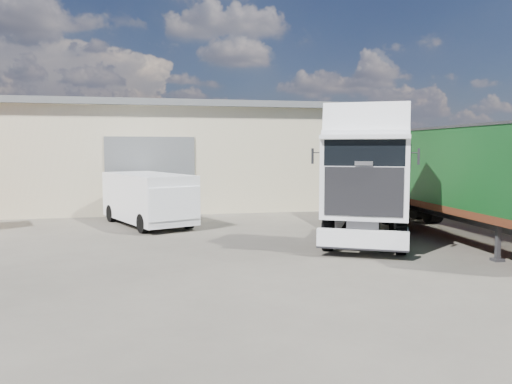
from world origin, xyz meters
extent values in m
plane|color=#282620|center=(0.00, 0.00, 0.00)|extent=(120.00, 120.00, 0.00)
cube|color=beige|center=(-6.00, 16.00, 2.50)|extent=(30.00, 12.00, 5.00)
cube|color=#525557|center=(-6.00, 16.00, 5.15)|extent=(30.60, 12.60, 0.30)
cube|color=#525557|center=(-2.00, 9.98, 1.80)|extent=(4.00, 0.08, 3.60)
cube|color=#525557|center=(-6.00, 16.00, 5.35)|extent=(30.60, 0.40, 0.15)
cube|color=maroon|center=(11.50, 6.00, 1.25)|extent=(0.35, 26.00, 2.50)
cylinder|color=black|center=(4.17, 0.46, 0.52)|extent=(2.63, 2.03, 1.04)
cylinder|color=black|center=(5.74, 3.52, 0.52)|extent=(2.67, 2.05, 1.04)
cylinder|color=black|center=(6.37, 4.74, 0.52)|extent=(2.67, 2.05, 1.04)
cube|color=#2D2D30|center=(5.24, 2.56, 0.88)|extent=(3.75, 6.17, 0.29)
cube|color=white|center=(3.74, -0.37, 0.54)|extent=(2.34, 1.36, 0.54)
cube|color=white|center=(4.32, 0.77, 2.24)|extent=(3.22, 3.13, 2.41)
cube|color=black|center=(3.81, -0.24, 1.87)|extent=(1.95, 1.04, 1.38)
cube|color=black|center=(3.82, -0.22, 2.95)|extent=(1.99, 1.05, 0.74)
cube|color=white|center=(4.41, 0.94, 3.78)|extent=(3.04, 2.81, 1.21)
cube|color=#0B523B|center=(3.41, 1.68, 1.97)|extent=(0.35, 0.66, 1.08)
cube|color=#0B523B|center=(5.60, 0.55, 1.97)|extent=(0.35, 0.66, 1.08)
cylinder|color=#2D2D30|center=(5.83, 3.69, 1.09)|extent=(1.46, 1.46, 0.12)
cube|color=#2D2D30|center=(7.25, -1.40, 0.52)|extent=(0.29, 0.29, 1.03)
cylinder|color=black|center=(8.43, 5.94, 0.50)|extent=(2.44, 1.10, 1.00)
cube|color=#2D2D30|center=(8.26, 2.14, 0.85)|extent=(1.26, 11.30, 0.33)
cube|color=#552513|center=(8.26, 2.14, 1.16)|extent=(2.86, 11.38, 0.23)
cube|color=black|center=(8.26, 2.14, 2.49)|extent=(2.86, 11.38, 2.44)
cube|color=#2D2D30|center=(8.26, 2.14, 3.73)|extent=(2.92, 11.44, 0.08)
cylinder|color=black|center=(-1.44, 5.58, 0.36)|extent=(2.20, 1.46, 0.72)
cylinder|color=black|center=(-2.78, 8.78, 0.36)|extent=(2.20, 1.46, 0.72)
cube|color=white|center=(-2.11, 7.18, 1.14)|extent=(3.82, 5.40, 1.84)
cube|color=white|center=(-1.31, 5.28, 1.08)|extent=(2.23, 1.67, 1.19)
cube|color=black|center=(-1.40, 5.48, 1.68)|extent=(1.78, 0.81, 0.65)
camera|label=1|loc=(-1.96, -13.14, 3.07)|focal=35.00mm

